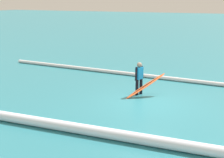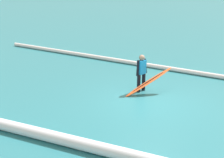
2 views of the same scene
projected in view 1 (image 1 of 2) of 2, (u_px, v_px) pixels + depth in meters
The scene contains 5 objects.
ground_plane at pixel (149, 102), 13.17m from camera, with size 176.18×176.18×0.00m, color teal.
surfer at pixel (139, 77), 14.00m from camera, with size 0.30×0.60×1.48m.
surfboard at pixel (146, 86), 13.83m from camera, with size 1.47×1.67×0.99m.
wave_crest_foreground at pixel (150, 76), 17.12m from camera, with size 0.20×0.20×18.87m, color white.
wave_crest_midground at pixel (203, 149), 8.64m from camera, with size 0.34×0.34×16.68m, color white.
Camera 1 is at (-4.07, 11.95, 4.18)m, focal length 50.31 mm.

